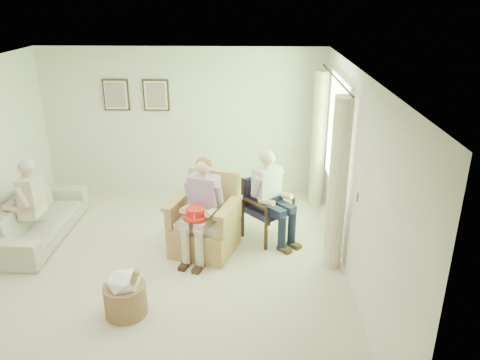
{
  "coord_description": "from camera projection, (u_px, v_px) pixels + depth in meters",
  "views": [
    {
      "loc": [
        1.27,
        -5.3,
        3.45
      ],
      "look_at": [
        1.07,
        0.63,
        1.05
      ],
      "focal_mm": 35.0,
      "sensor_mm": 36.0,
      "label": 1
    }
  ],
  "objects": [
    {
      "name": "framed_print_right",
      "position": [
        156.0,
        95.0,
        8.1
      ],
      "size": [
        0.45,
        0.05,
        0.55
      ],
      "color": "#382114",
      "rests_on": "back_wall"
    },
    {
      "name": "sofa",
      "position": [
        38.0,
        218.0,
        6.98
      ],
      "size": [
        2.06,
        0.81,
        0.6
      ],
      "primitive_type": "imported",
      "rotation": [
        0.0,
        0.0,
        1.57
      ],
      "color": "beige",
      "rests_on": "ground"
    },
    {
      "name": "framed_print_left",
      "position": [
        116.0,
        95.0,
        8.12
      ],
      "size": [
        0.45,
        0.05,
        0.55
      ],
      "color": "#382114",
      "rests_on": "back_wall"
    },
    {
      "name": "red_hat",
      "position": [
        196.0,
        214.0,
        6.16
      ],
      "size": [
        0.34,
        0.34,
        0.14
      ],
      "color": "red",
      "rests_on": "person_wicker"
    },
    {
      "name": "right_wall",
      "position": [
        355.0,
        182.0,
        5.68
      ],
      "size": [
        0.04,
        5.5,
        2.6
      ],
      "primitive_type": "cube",
      "color": "silver",
      "rests_on": "ground"
    },
    {
      "name": "front_wall",
      "position": [
        68.0,
        329.0,
        3.2
      ],
      "size": [
        5.0,
        0.04,
        2.6
      ],
      "primitive_type": "cube",
      "color": "silver",
      "rests_on": "ground"
    },
    {
      "name": "person_wicker",
      "position": [
        203.0,
        202.0,
        6.31
      ],
      "size": [
        0.4,
        0.63,
        1.38
      ],
      "rotation": [
        0.0,
        0.0,
        -0.3
      ],
      "color": "#C2B19C",
      "rests_on": "ground"
    },
    {
      "name": "ceiling",
      "position": [
        143.0,
        73.0,
        5.27
      ],
      "size": [
        5.0,
        5.5,
        0.02
      ],
      "primitive_type": "cube",
      "color": "white",
      "rests_on": "back_wall"
    },
    {
      "name": "back_wall",
      "position": [
        183.0,
        122.0,
        8.3
      ],
      "size": [
        5.0,
        0.04,
        2.6
      ],
      "primitive_type": "cube",
      "color": "silver",
      "rests_on": "ground"
    },
    {
      "name": "floor",
      "position": [
        158.0,
        270.0,
        6.24
      ],
      "size": [
        5.5,
        5.5,
        0.0
      ],
      "primitive_type": "plane",
      "color": "beige",
      "rests_on": "ground"
    },
    {
      "name": "person_sofa",
      "position": [
        28.0,
        198.0,
        6.64
      ],
      "size": [
        0.42,
        0.62,
        1.26
      ],
      "rotation": [
        0.0,
        0.0,
        -1.56
      ],
      "color": "beige",
      "rests_on": "ground"
    },
    {
      "name": "curtain_right",
      "position": [
        318.0,
        141.0,
        7.76
      ],
      "size": [
        0.34,
        0.34,
        2.3
      ],
      "primitive_type": "cylinder",
      "color": "beige",
      "rests_on": "ground"
    },
    {
      "name": "hatbox",
      "position": [
        125.0,
        293.0,
        5.29
      ],
      "size": [
        0.64,
        0.64,
        0.71
      ],
      "color": "tan",
      "rests_on": "ground"
    },
    {
      "name": "curtain_left",
      "position": [
        337.0,
        186.0,
        5.94
      ],
      "size": [
        0.34,
        0.34,
        2.3
      ],
      "primitive_type": "cylinder",
      "color": "beige",
      "rests_on": "ground"
    },
    {
      "name": "wood_armchair",
      "position": [
        268.0,
        204.0,
        6.97
      ],
      "size": [
        0.6,
        0.56,
        0.92
      ],
      "rotation": [
        0.0,
        0.0,
        0.73
      ],
      "color": "black",
      "rests_on": "ground"
    },
    {
      "name": "wicker_armchair",
      "position": [
        205.0,
        228.0,
        6.61
      ],
      "size": [
        0.85,
        0.85,
        1.09
      ],
      "rotation": [
        0.0,
        0.0,
        -0.3
      ],
      "color": "tan",
      "rests_on": "ground"
    },
    {
      "name": "person_dark",
      "position": [
        269.0,
        191.0,
        6.72
      ],
      "size": [
        0.4,
        0.63,
        1.34
      ],
      "rotation": [
        0.0,
        0.0,
        0.73
      ],
      "color": "#171C34",
      "rests_on": "ground"
    },
    {
      "name": "window",
      "position": [
        338.0,
        132.0,
        6.69
      ],
      "size": [
        0.13,
        2.5,
        1.63
      ],
      "color": "#2D6B23",
      "rests_on": "right_wall"
    }
  ]
}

